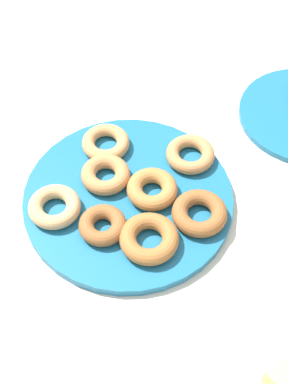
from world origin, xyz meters
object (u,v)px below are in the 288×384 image
donut_0 (199,213)px  donut_6 (103,225)px  donut_3 (149,239)px  donut_plate (128,199)px  donut_5 (106,143)px  melon_chunk_left (282,379)px  donut_1 (190,154)px  donut_7 (152,189)px  donut_4 (55,207)px  donut_2 (106,175)px

donut_0 → donut_6: size_ratio=1.17×
donut_3 → donut_6: bearing=-82.8°
donut_plate → donut_5: (-0.08, -0.09, 0.02)m
donut_plate → melon_chunk_left: 0.38m
melon_chunk_left → donut_0: bearing=-135.3°
donut_1 → donut_6: bearing=-18.2°
donut_3 → donut_6: (0.01, -0.08, -0.00)m
donut_0 → donut_7: 0.09m
donut_3 → donut_4: size_ratio=1.09×
donut_4 → melon_chunk_left: (0.11, 0.42, 0.02)m
donut_0 → donut_4: size_ratio=1.04×
donut_plate → donut_4: bearing=-49.4°
donut_0 → donut_plate: bearing=-84.0°
melon_chunk_left → donut_5: bearing=-123.4°
donut_1 → donut_4: size_ratio=0.99×
donut_2 → donut_5: bearing=-151.5°
donut_5 → donut_7: donut_7 is taller
donut_plate → donut_1: size_ratio=4.14×
donut_3 → donut_6: size_ratio=1.22×
donut_0 → donut_3: 0.10m
donut_2 → melon_chunk_left: size_ratio=2.33×
donut_3 → donut_4: donut_3 is taller
donut_6 → donut_4: bearing=-87.8°
donut_5 → melon_chunk_left: melon_chunk_left is taller
donut_7 → donut_0: bearing=84.1°
donut_4 → donut_5: size_ratio=1.02×
donut_1 → donut_7: (0.10, -0.03, 0.00)m
donut_plate → melon_chunk_left: bearing=59.5°
donut_0 → donut_5: size_ratio=1.07×
donut_4 → donut_5: donut_4 is taller
donut_0 → donut_3: size_ratio=0.96×
donut_plate → donut_2: donut_2 is taller
donut_plate → donut_3: 0.10m
donut_2 → donut_0: bearing=89.3°
donut_1 → donut_3: (0.19, 0.01, 0.00)m
donut_plate → donut_2: 0.06m
donut_1 → donut_plate: bearing=-26.2°
donut_0 → donut_2: (-0.00, -0.17, -0.00)m
donut_2 → donut_6: same height
donut_4 → melon_chunk_left: 0.44m
donut_7 → donut_4: bearing=-51.2°
donut_0 → donut_3: same height
donut_2 → donut_4: (0.10, -0.04, -0.00)m
donut_4 → donut_7: (-0.10, 0.13, 0.00)m
melon_chunk_left → donut_6: bearing=-109.3°
donut_4 → donut_2: bearing=155.9°
donut_3 → donut_0: bearing=147.3°
donut_0 → donut_6: donut_0 is taller
donut_1 → donut_2: bearing=-46.1°
donut_7 → melon_chunk_left: melon_chunk_left is taller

